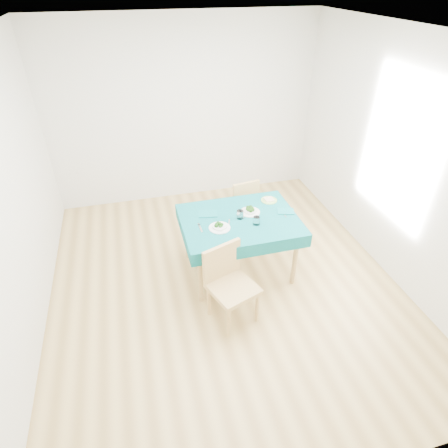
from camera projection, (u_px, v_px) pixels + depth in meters
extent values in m
cube|color=#A17E43|center=(224.00, 283.00, 4.51)|extent=(4.00, 4.50, 0.02)
cube|color=silver|center=(185.00, 114.00, 5.54)|extent=(4.00, 0.02, 2.70)
cube|color=silver|center=(335.00, 379.00, 1.95)|extent=(4.00, 0.02, 2.70)
cube|color=silver|center=(7.00, 210.00, 3.32)|extent=(0.02, 4.50, 2.70)
cube|color=silver|center=(397.00, 161.00, 4.17)|extent=(0.02, 4.50, 2.70)
cube|color=white|center=(224.00, 33.00, 2.99)|extent=(4.00, 4.50, 0.02)
cube|color=#085A5F|center=(239.00, 245.00, 4.49)|extent=(1.33, 1.01, 0.76)
cube|color=tan|center=(233.00, 279.00, 3.75)|extent=(0.58, 0.61, 1.11)
cube|color=tan|center=(240.00, 202.00, 5.16)|extent=(0.43, 0.46, 0.93)
cube|color=silver|center=(200.00, 228.00, 4.12)|extent=(0.03, 0.16, 0.00)
cube|color=silver|center=(229.00, 224.00, 4.19)|extent=(0.08, 0.20, 0.00)
cube|color=silver|center=(244.00, 214.00, 4.36)|extent=(0.10, 0.17, 0.00)
cube|color=silver|center=(282.00, 213.00, 4.38)|extent=(0.04, 0.20, 0.00)
cube|color=#0C6469|center=(208.00, 214.00, 4.36)|extent=(0.24, 0.19, 0.01)
cube|color=#0C6469|center=(286.00, 211.00, 4.40)|extent=(0.23, 0.19, 0.01)
cylinder|color=white|center=(240.00, 215.00, 4.26)|extent=(0.08, 0.08, 0.10)
cylinder|color=white|center=(256.00, 221.00, 4.16)|extent=(0.07, 0.07, 0.10)
cylinder|color=#9ECC63|center=(269.00, 200.00, 4.61)|extent=(0.20, 0.20, 0.01)
cube|color=beige|center=(269.00, 199.00, 4.61)|extent=(0.12, 0.12, 0.02)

